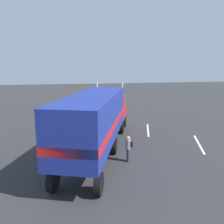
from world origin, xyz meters
The scene contains 5 objects.
ground_plane centered at (0.00, 0.00, 0.00)m, with size 120.00×120.00×0.00m, color #2D2D30.
lane_stripe_near centered at (-1.31, -3.50, 0.01)m, with size 4.40×0.16×0.01m, color silver.
lane_stripe_mid centered at (-5.91, -5.86, 0.01)m, with size 4.40×0.16×0.01m, color silver.
semi_truck centered at (-5.90, 1.91, 2.52)m, with size 14.10×7.42×4.50m.
person_bystander centered at (-7.89, 0.36, 0.89)m, with size 0.36×0.47×1.63m.
Camera 1 is at (-20.91, 4.26, 5.82)m, focal length 36.87 mm.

